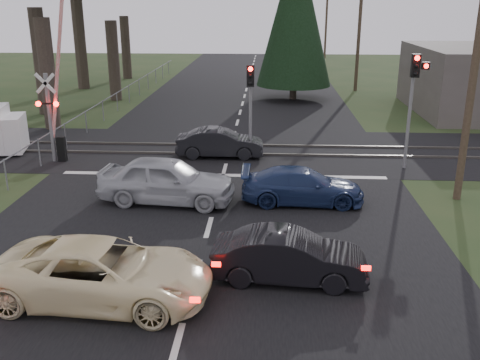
# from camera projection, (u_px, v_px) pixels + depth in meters

# --- Properties ---
(ground) EXTENTS (120.00, 120.00, 0.00)m
(ground) POSITION_uv_depth(u_px,v_px,m) (196.00, 274.00, 13.68)
(ground) COLOR #233719
(ground) RESTS_ON ground
(road) EXTENTS (14.00, 100.00, 0.01)m
(road) POSITION_uv_depth(u_px,v_px,m) (226.00, 162.00, 23.15)
(road) COLOR black
(road) RESTS_ON ground
(rail_corridor) EXTENTS (120.00, 8.00, 0.01)m
(rail_corridor) POSITION_uv_depth(u_px,v_px,m) (230.00, 150.00, 25.04)
(rail_corridor) COLOR black
(rail_corridor) RESTS_ON ground
(stop_line) EXTENTS (13.00, 0.35, 0.00)m
(stop_line) POSITION_uv_depth(u_px,v_px,m) (223.00, 175.00, 21.44)
(stop_line) COLOR silver
(stop_line) RESTS_ON ground
(rail_near) EXTENTS (120.00, 0.12, 0.10)m
(rail_near) POSITION_uv_depth(u_px,v_px,m) (229.00, 154.00, 24.27)
(rail_near) COLOR #59544C
(rail_near) RESTS_ON ground
(rail_far) EXTENTS (120.00, 0.12, 0.10)m
(rail_far) POSITION_uv_depth(u_px,v_px,m) (231.00, 145.00, 25.78)
(rail_far) COLOR #59544C
(rail_far) RESTS_ON ground
(crossing_signal) EXTENTS (1.62, 0.38, 6.96)m
(crossing_signal) POSITION_uv_depth(u_px,v_px,m) (55.00, 115.00, 22.67)
(crossing_signal) COLOR slate
(crossing_signal) RESTS_ON ground
(traffic_signal_right) EXTENTS (0.68, 0.48, 4.70)m
(traffic_signal_right) POSITION_uv_depth(u_px,v_px,m) (414.00, 89.00, 21.21)
(traffic_signal_right) COLOR slate
(traffic_signal_right) RESTS_ON ground
(traffic_signal_center) EXTENTS (0.32, 0.48, 4.10)m
(traffic_signal_center) POSITION_uv_depth(u_px,v_px,m) (250.00, 96.00, 22.84)
(traffic_signal_center) COLOR slate
(traffic_signal_center) RESTS_ON ground
(utility_pole_near) EXTENTS (1.80, 0.26, 9.00)m
(utility_pole_near) POSITION_uv_depth(u_px,v_px,m) (475.00, 63.00, 17.42)
(utility_pole_near) COLOR #4C3D2D
(utility_pole_near) RESTS_ON ground
(utility_pole_mid) EXTENTS (1.80, 0.26, 9.00)m
(utility_pole_mid) POSITION_uv_depth(u_px,v_px,m) (359.00, 28.00, 40.14)
(utility_pole_mid) COLOR #4C3D2D
(utility_pole_mid) RESTS_ON ground
(utility_pole_far) EXTENTS (1.80, 0.26, 9.00)m
(utility_pole_far) POSITION_uv_depth(u_px,v_px,m) (326.00, 18.00, 63.80)
(utility_pole_far) COLOR #4C3D2D
(utility_pole_far) RESTS_ON ground
(conifer_tree) EXTENTS (5.20, 5.20, 11.00)m
(conifer_tree) POSITION_uv_depth(u_px,v_px,m) (296.00, 11.00, 36.20)
(conifer_tree) COLOR #473D33
(conifer_tree) RESTS_ON ground
(fence_left) EXTENTS (0.10, 36.00, 1.20)m
(fence_left) POSITION_uv_depth(u_px,v_px,m) (124.00, 107.00, 35.38)
(fence_left) COLOR slate
(fence_left) RESTS_ON ground
(cream_coupe) EXTENTS (5.23, 2.71, 1.41)m
(cream_coupe) POSITION_uv_depth(u_px,v_px,m) (103.00, 272.00, 12.32)
(cream_coupe) COLOR #F8E7B2
(cream_coupe) RESTS_ON ground
(dark_hatchback) EXTENTS (3.92, 1.63, 1.26)m
(dark_hatchback) POSITION_uv_depth(u_px,v_px,m) (289.00, 257.00, 13.22)
(dark_hatchback) COLOR black
(dark_hatchback) RESTS_ON ground
(silver_car) EXTENTS (4.84, 2.35, 1.59)m
(silver_car) POSITION_uv_depth(u_px,v_px,m) (167.00, 180.00, 18.37)
(silver_car) COLOR #A9ACB1
(silver_car) RESTS_ON ground
(blue_sedan) EXTENTS (4.21, 1.74, 1.22)m
(blue_sedan) POSITION_uv_depth(u_px,v_px,m) (302.00, 186.00, 18.37)
(blue_sedan) COLOR navy
(blue_sedan) RESTS_ON ground
(dark_car_far) EXTENTS (3.88, 1.41, 1.27)m
(dark_car_far) POSITION_uv_depth(u_px,v_px,m) (220.00, 143.00, 23.81)
(dark_car_far) COLOR black
(dark_car_far) RESTS_ON ground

